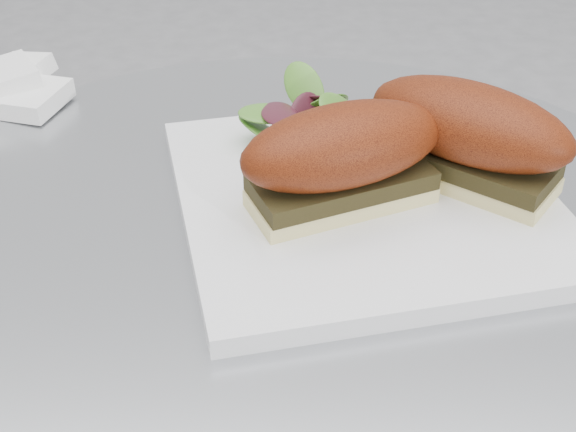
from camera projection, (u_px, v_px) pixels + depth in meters
The scene contains 6 objects.
plate at pixel (364, 198), 0.63m from camera, with size 0.29×0.29×0.02m, color white.
sandwich_left at pixel (343, 156), 0.59m from camera, with size 0.18×0.13×0.08m.
sandwich_right at pixel (468, 133), 0.62m from camera, with size 0.18×0.16×0.08m.
salad at pixel (309, 119), 0.67m from camera, with size 0.11×0.11×0.05m, color olive, non-canonical shape.
napkin at pixel (10, 94), 0.78m from camera, with size 0.11×0.11×0.02m, color white, non-canonical shape.
saucer at pixel (443, 131), 0.73m from camera, with size 0.14×0.14×0.01m, color white.
Camera 1 is at (0.00, -0.47, 1.09)m, focal length 50.00 mm.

